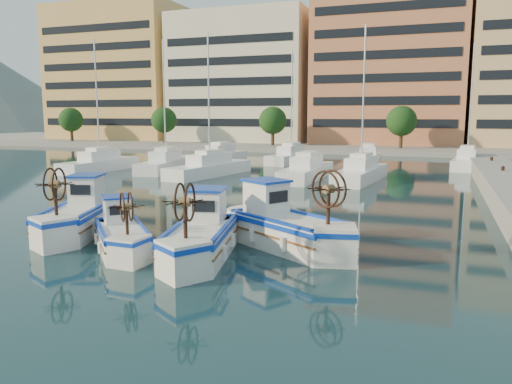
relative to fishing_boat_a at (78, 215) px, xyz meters
name	(u,v)px	position (x,y,z in m)	size (l,w,h in m)	color
ground	(182,251)	(5.36, -0.86, -0.84)	(300.00, 300.00, 0.00)	#183B3E
waterfront	(446,73)	(14.59, 64.18, 10.26)	(180.00, 40.00, 25.60)	gray
yacht_marina	(304,165)	(2.78, 26.95, -0.31)	(41.84, 23.33, 11.50)	white
fishing_boat_a	(78,215)	(0.00, 0.00, 0.00)	(3.38, 5.04, 3.05)	white
fishing_boat_b	(121,233)	(3.27, -1.61, -0.16)	(3.71, 3.85, 2.45)	white
fishing_boat_c	(201,235)	(6.42, -1.36, -0.03)	(2.87, 4.86, 2.94)	white
fishing_boat_d	(286,225)	(8.85, 0.91, 0.03)	(5.18, 4.29, 3.16)	white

